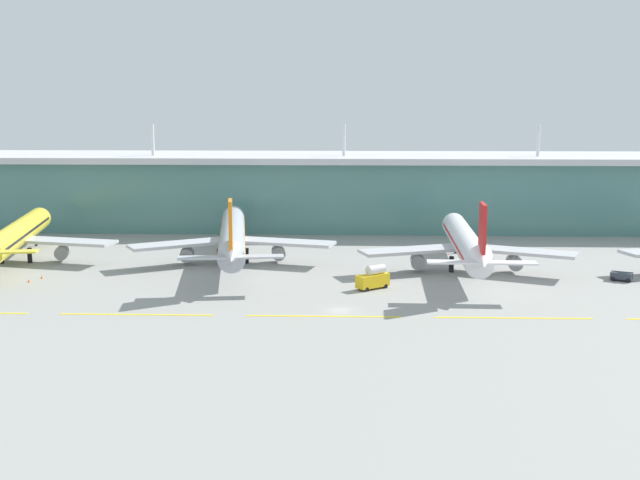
% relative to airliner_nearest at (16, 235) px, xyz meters
% --- Properties ---
extents(ground_plane, '(600.00, 600.00, 0.00)m').
position_rel_airliner_nearest_xyz_m(ground_plane, '(77.82, -42.45, -6.45)').
color(ground_plane, gray).
extents(terminal_building, '(288.00, 34.00, 31.01)m').
position_rel_airliner_nearest_xyz_m(terminal_building, '(77.82, 55.09, 4.76)').
color(terminal_building, slate).
rests_on(terminal_building, ground).
extents(airliner_nearest, '(48.14, 63.05, 18.90)m').
position_rel_airliner_nearest_xyz_m(airliner_nearest, '(0.00, 0.00, 0.00)').
color(airliner_nearest, yellow).
rests_on(airliner_nearest, ground).
extents(airliner_near_middle, '(48.38, 72.00, 18.90)m').
position_rel_airliner_nearest_xyz_m(airliner_near_middle, '(51.70, 1.38, 0.01)').
color(airliner_near_middle, '#ADB2BC').
rests_on(airliner_near_middle, ground).
extents(airliner_far_middle, '(48.78, 62.89, 18.90)m').
position_rel_airliner_nearest_xyz_m(airliner_far_middle, '(105.74, -6.64, -0.00)').
color(airliner_far_middle, white).
rests_on(airliner_far_middle, ground).
extents(taxiway_stripe_mid_west, '(28.00, 0.70, 0.04)m').
position_rel_airliner_nearest_xyz_m(taxiway_stripe_mid_west, '(40.82, -46.79, -6.43)').
color(taxiway_stripe_mid_west, yellow).
rests_on(taxiway_stripe_mid_west, ground).
extents(taxiway_stripe_centre, '(28.00, 0.70, 0.04)m').
position_rel_airliner_nearest_xyz_m(taxiway_stripe_centre, '(74.82, -46.79, -6.43)').
color(taxiway_stripe_centre, yellow).
rests_on(taxiway_stripe_centre, ground).
extents(taxiway_stripe_mid_east, '(28.00, 0.70, 0.04)m').
position_rel_airliner_nearest_xyz_m(taxiway_stripe_mid_east, '(108.82, -46.79, -6.43)').
color(taxiway_stripe_mid_east, yellow).
rests_on(taxiway_stripe_mid_east, ground).
extents(fuel_truck, '(7.26, 6.51, 4.95)m').
position_rel_airliner_nearest_xyz_m(fuel_truck, '(84.43, -24.89, -4.19)').
color(fuel_truck, gold).
rests_on(fuel_truck, ground).
extents(pushback_tug, '(5.01, 4.15, 1.85)m').
position_rel_airliner_nearest_xyz_m(pushback_tug, '(137.95, -15.67, -5.35)').
color(pushback_tug, '#333842').
rests_on(pushback_tug, ground).
extents(safety_cone_left_wingtip, '(0.56, 0.56, 0.70)m').
position_rel_airliner_nearest_xyz_m(safety_cone_left_wingtip, '(12.56, -17.82, -6.10)').
color(safety_cone_left_wingtip, orange).
rests_on(safety_cone_left_wingtip, ground).
extents(safety_cone_nose_front, '(0.56, 0.56, 0.70)m').
position_rel_airliner_nearest_xyz_m(safety_cone_nose_front, '(11.14, -21.51, -6.10)').
color(safety_cone_nose_front, orange).
rests_on(safety_cone_nose_front, ground).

